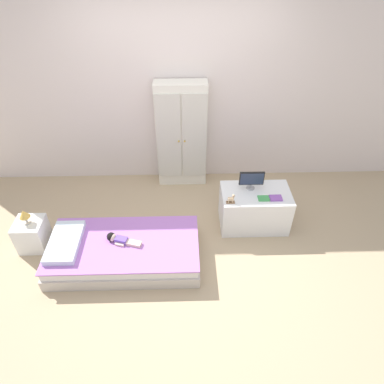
# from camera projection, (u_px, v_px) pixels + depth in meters

# --- Properties ---
(ground_plane) EXTENTS (10.00, 10.00, 0.02)m
(ground_plane) POSITION_uv_depth(u_px,v_px,m) (180.00, 255.00, 3.94)
(ground_plane) COLOR tan
(back_wall) EXTENTS (6.40, 0.05, 2.70)m
(back_wall) POSITION_uv_depth(u_px,v_px,m) (178.00, 86.00, 4.30)
(back_wall) COLOR silver
(back_wall) RESTS_ON ground_plane
(bed) EXTENTS (1.64, 0.83, 0.27)m
(bed) POSITION_uv_depth(u_px,v_px,m) (125.00, 251.00, 3.80)
(bed) COLOR beige
(bed) RESTS_ON ground_plane
(pillow) EXTENTS (0.32, 0.59, 0.07)m
(pillow) POSITION_uv_depth(u_px,v_px,m) (65.00, 242.00, 3.68)
(pillow) COLOR silver
(pillow) RESTS_ON bed
(doll) EXTENTS (0.39, 0.18, 0.10)m
(doll) POSITION_uv_depth(u_px,v_px,m) (118.00, 239.00, 3.71)
(doll) COLOR #6B4CB2
(doll) RESTS_ON bed
(nightstand) EXTENTS (0.31, 0.31, 0.37)m
(nightstand) POSITION_uv_depth(u_px,v_px,m) (32.00, 234.00, 3.93)
(nightstand) COLOR white
(nightstand) RESTS_ON ground_plane
(table_lamp) EXTENTS (0.12, 0.12, 0.18)m
(table_lamp) POSITION_uv_depth(u_px,v_px,m) (24.00, 215.00, 3.74)
(table_lamp) COLOR #B7B2AD
(table_lamp) RESTS_ON nightstand
(wardrobe) EXTENTS (0.66, 0.27, 1.47)m
(wardrobe) POSITION_uv_depth(u_px,v_px,m) (182.00, 136.00, 4.56)
(wardrobe) COLOR white
(wardrobe) RESTS_ON ground_plane
(tv_stand) EXTENTS (0.81, 0.49, 0.49)m
(tv_stand) POSITION_uv_depth(u_px,v_px,m) (254.00, 208.00, 4.18)
(tv_stand) COLOR white
(tv_stand) RESTS_ON ground_plane
(tv_monitor) EXTENTS (0.29, 0.10, 0.23)m
(tv_monitor) POSITION_uv_depth(u_px,v_px,m) (252.00, 179.00, 4.00)
(tv_monitor) COLOR #99999E
(tv_monitor) RESTS_ON tv_stand
(rocking_horse_toy) EXTENTS (0.10, 0.04, 0.12)m
(rocking_horse_toy) POSITION_uv_depth(u_px,v_px,m) (231.00, 199.00, 3.85)
(rocking_horse_toy) COLOR #8E6642
(rocking_horse_toy) RESTS_ON tv_stand
(book_green) EXTENTS (0.13, 0.10, 0.01)m
(book_green) POSITION_uv_depth(u_px,v_px,m) (264.00, 198.00, 3.94)
(book_green) COLOR #429E51
(book_green) RESTS_ON tv_stand
(book_purple) EXTENTS (0.14, 0.10, 0.02)m
(book_purple) POSITION_uv_depth(u_px,v_px,m) (276.00, 198.00, 3.94)
(book_purple) COLOR #8E51B2
(book_purple) RESTS_ON tv_stand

